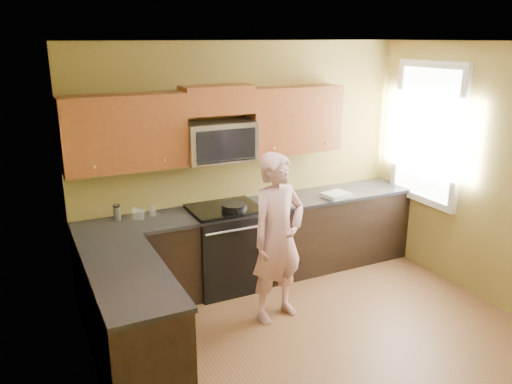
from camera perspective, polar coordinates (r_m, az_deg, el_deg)
floor at (r=4.87m, az=9.26°, el=-17.50°), size 4.00×4.00×0.00m
ceiling at (r=4.03m, az=11.13°, el=16.14°), size 4.00×4.00×0.00m
wall_back at (r=5.92m, az=-1.21°, el=3.41°), size 4.00×0.00×4.00m
wall_left at (r=3.54m, az=-17.43°, el=-6.91°), size 0.00×4.00×4.00m
cabinet_back_run at (r=5.95m, az=0.05°, el=-5.76°), size 4.00×0.60×0.88m
cabinet_left_run at (r=4.52m, az=-13.77°, el=-14.09°), size 0.60×1.60×0.88m
countertop_back at (r=5.78m, az=0.10°, el=-1.58°), size 4.00×0.62×0.04m
countertop_left at (r=4.31m, az=-14.07°, el=-8.81°), size 0.62×1.60×0.04m
stove at (r=5.76m, az=-3.44°, el=-6.18°), size 0.76×0.65×0.95m
microwave at (r=5.57m, az=-4.11°, el=3.55°), size 0.76×0.40×0.42m
upper_cab_left at (r=5.33m, az=-14.18°, el=2.46°), size 1.22×0.33×0.75m
upper_cab_right at (r=6.00m, az=4.15°, el=4.53°), size 1.12×0.33×0.75m
upper_cab_over_mw at (r=5.49m, az=-4.39°, el=10.25°), size 0.76×0.33×0.30m
window at (r=6.33m, az=18.60°, el=6.18°), size 0.06×1.06×1.66m
woman at (r=5.01m, az=2.46°, el=-5.16°), size 0.69×0.53×1.70m
frying_pan at (r=5.52m, az=-2.44°, el=-1.94°), size 0.38×0.54×0.06m
butter_tub at (r=5.71m, az=1.03°, el=-1.60°), size 0.17×0.17×0.10m
toast_slice at (r=5.86m, az=4.47°, el=-1.07°), size 0.14×0.14×0.01m
napkin_a at (r=5.71m, az=3.77°, el=-1.33°), size 0.15×0.15×0.06m
napkin_b at (r=5.89m, az=3.20°, el=-0.69°), size 0.16×0.16×0.07m
dish_towel at (r=6.10m, az=8.95°, el=-0.33°), size 0.34×0.29×0.05m
travel_mug at (r=5.48m, az=-15.18°, el=-3.03°), size 0.10×0.10×0.16m
glass_a at (r=5.50m, az=-11.46°, el=-2.02°), size 0.08×0.08×0.12m
glass_b at (r=5.42m, az=-12.75°, el=-2.40°), size 0.08×0.08×0.12m
glass_c at (r=5.45m, az=-13.26°, el=-2.33°), size 0.08×0.08×0.12m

